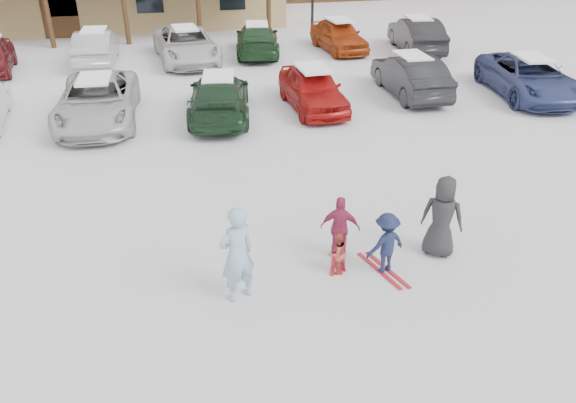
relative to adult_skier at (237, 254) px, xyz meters
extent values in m
plane|color=white|center=(0.99, 0.64, -0.95)|extent=(160.00, 160.00, 0.00)
imported|color=#8FB2CA|center=(0.00, 0.00, 0.00)|extent=(0.82, 0.69, 1.90)
imported|color=#B34034|center=(1.99, 0.38, -0.50)|extent=(0.53, 0.49, 0.89)
imported|color=#151C3A|center=(2.92, 0.21, -0.30)|extent=(0.94, 0.69, 1.29)
cube|color=#AC1824|center=(2.92, 0.21, -0.94)|extent=(0.58, 1.40, 0.03)
imported|color=#A0294F|center=(2.21, 0.91, -0.27)|extent=(0.87, 0.60, 1.37)
cube|color=#AC1824|center=(2.21, 0.91, -0.94)|extent=(0.69, 1.38, 0.03)
imported|color=#252527|center=(4.24, 0.57, -0.08)|extent=(1.02, 0.95, 1.75)
imported|color=#BEBEBE|center=(-3.19, 10.17, -0.22)|extent=(2.58, 5.35, 1.47)
imported|color=#1A341F|center=(0.73, 9.79, -0.25)|extent=(2.60, 5.06, 1.40)
imported|color=#AF1513|center=(3.99, 9.99, -0.23)|extent=(1.88, 4.29, 1.44)
imported|color=black|center=(7.91, 10.69, -0.21)|extent=(1.64, 4.53, 1.48)
imported|color=navy|center=(12.12, 9.65, -0.23)|extent=(3.08, 5.47, 1.44)
imported|color=#A0A1A5|center=(-3.83, 17.87, -0.21)|extent=(1.69, 4.51, 1.47)
imported|color=silver|center=(0.08, 17.40, -0.20)|extent=(3.00, 5.60, 1.49)
imported|color=#1C3D20|center=(3.39, 18.01, -0.25)|extent=(2.64, 5.04, 1.39)
imported|color=#AB3D12|center=(7.33, 17.90, -0.22)|extent=(2.12, 4.42, 1.46)
imported|color=black|center=(10.91, 16.99, -0.17)|extent=(2.25, 4.92, 1.56)
camera|label=1|loc=(-0.89, -8.33, 5.60)|focal=35.00mm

